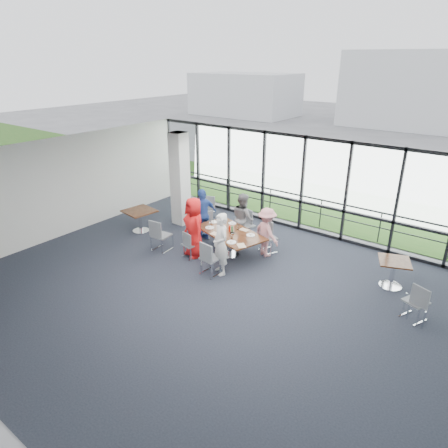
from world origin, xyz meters
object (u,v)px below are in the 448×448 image
Objects in this scene: chair_main_fr at (269,238)px; chair_main_end at (201,225)px; chair_main_nl at (190,244)px; chair_main_fl at (246,226)px; chair_main_nr at (211,258)px; diner_end at (203,215)px; side_table_right at (394,265)px; side_table_left at (140,213)px; diner_near_right at (221,244)px; chair_spare_lb at (203,212)px; structural_column at (180,179)px; chair_spare_r at (416,302)px; diner_far_left at (243,218)px; diner_far_right at (267,232)px; diner_near_left at (194,228)px; chair_spare_la at (162,235)px; main_table at (230,235)px.

chair_main_end is (-2.23, -0.51, 0.01)m from chair_main_fr.
chair_main_fl is (0.58, 2.06, 0.05)m from chair_main_nl.
diner_end is at bearing 140.62° from chair_main_nr.
side_table_left is at bearing -169.34° from side_table_right.
chair_main_nr reaches higher than chair_main_end.
diner_near_right is 3.45m from chair_spare_lb.
chair_main_fr is at bearing 117.36° from diner_end.
chair_main_end is at bearing 106.17° from chair_spare_lb.
structural_column is 3.04× the size of side_table_left.
chair_main_fr is (2.14, 0.50, -0.40)m from diner_end.
side_table_left is 8.62m from chair_spare_r.
chair_spare_lb is at bearing 177.98° from side_table_right.
diner_near_right is 1.08× the size of diner_far_left.
diner_end is 0.40m from chair_main_end.
chair_main_nl is 0.90× the size of chair_main_fr.
side_table_left is 1.15× the size of chair_main_fl.
chair_spare_r is at bearing -167.52° from diner_far_right.
diner_far_left is 1.28m from diner_end.
chair_main_end reaches higher than side_table_right.
chair_main_nl is (0.50, -1.20, -0.44)m from diner_end.
diner_far_right reaches higher than chair_main_fr.
structural_column is at bearing 32.22° from diner_far_left.
diner_near_left reaches higher than side_table_left.
side_table_right is 0.57× the size of diner_end.
diner_far_right is 4.36m from chair_spare_r.
chair_spare_lb is at bearing 51.68° from side_table_left.
chair_main_nr is 2.11m from chair_spare_la.
main_table is 2.61× the size of chair_main_fr.
chair_main_fl is 1.01× the size of chair_main_fr.
side_table_left is at bearing -48.09° from chair_main_end.
diner_end is at bearing 64.65° from chair_spare_la.
chair_spare_lb reaches higher than chair_main_fl.
diner_far_left reaches higher than side_table_left.
chair_spare_lb is (1.34, 1.70, -0.14)m from side_table_left.
chair_main_nl reaches higher than side_table_left.
chair_main_nr is at bearing -35.49° from structural_column.
diner_near_left is at bearing -5.50° from side_table_left.
structural_column reaches higher than diner_far_right.
side_table_left is 1.29× the size of chair_main_nl.
chair_spare_la is at bearing 72.14° from chair_main_fl.
diner_near_left reaches higher than side_table_right.
structural_column is 2.72m from diner_near_left.
diner_end is at bearing 28.00° from diner_far_right.
chair_main_nr is at bearing -143.29° from chair_spare_r.
chair_main_fr is (0.53, 2.11, -0.03)m from chair_main_nr.
diner_near_left is 1.84× the size of chair_spare_la.
main_table and side_table_left have the same top height.
chair_main_nr is at bearing 67.39° from chair_main_end.
chair_main_fr is at bearing -52.19° from diner_far_right.
main_table is at bearing 119.48° from chair_main_fl.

